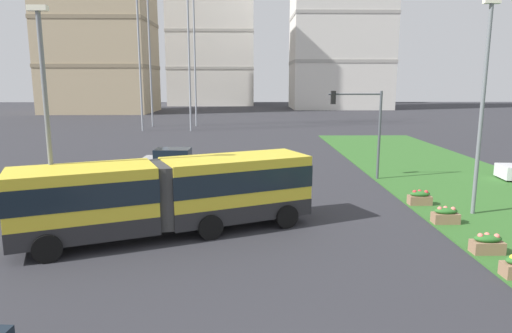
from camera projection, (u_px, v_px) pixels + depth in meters
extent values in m
cube|color=yellow|center=(236.00, 186.00, 19.32)|extent=(6.50, 4.70, 2.55)
cube|color=#262628|center=(236.00, 207.00, 19.49)|extent=(6.53, 4.72, 0.70)
cube|color=#19232D|center=(236.00, 176.00, 19.24)|extent=(6.55, 4.75, 0.90)
cube|color=yellow|center=(83.00, 201.00, 16.91)|extent=(5.76, 4.26, 2.55)
cube|color=#262628|center=(85.00, 225.00, 17.08)|extent=(5.78, 4.29, 0.70)
cube|color=#19232D|center=(83.00, 190.00, 16.83)|extent=(5.81, 4.31, 0.90)
cylinder|color=#383838|center=(166.00, 193.00, 18.09)|extent=(2.40, 2.40, 2.45)
cylinder|color=black|center=(261.00, 202.00, 21.40)|extent=(1.03, 0.66, 1.00)
cylinder|color=black|center=(287.00, 216.00, 19.16)|extent=(1.03, 0.66, 1.00)
cylinder|color=black|center=(192.00, 211.00, 20.01)|extent=(1.03, 0.66, 1.00)
cylinder|color=black|center=(210.00, 227.00, 17.77)|extent=(1.03, 0.66, 1.00)
cylinder|color=black|center=(49.00, 227.00, 17.77)|extent=(1.03, 0.63, 1.00)
cylinder|color=black|center=(47.00, 248.00, 15.51)|extent=(1.03, 0.63, 1.00)
sphere|color=#F9EFC6|center=(288.00, 195.00, 21.53)|extent=(0.24, 0.24, 0.24)
sphere|color=#F9EFC6|center=(307.00, 204.00, 19.92)|extent=(0.24, 0.24, 0.24)
cylinder|color=black|center=(505.00, 173.00, 29.17)|extent=(0.66, 0.27, 0.64)
cube|color=#B7BABF|center=(175.00, 163.00, 31.22)|extent=(4.47, 1.99, 0.80)
cube|color=black|center=(173.00, 153.00, 31.10)|extent=(2.45, 1.78, 0.60)
cylinder|color=black|center=(199.00, 164.00, 32.12)|extent=(0.65, 0.25, 0.64)
cylinder|color=black|center=(195.00, 169.00, 30.35)|extent=(0.65, 0.25, 0.64)
cylinder|color=black|center=(157.00, 164.00, 32.19)|extent=(0.65, 0.25, 0.64)
cylinder|color=black|center=(151.00, 169.00, 30.43)|extent=(0.65, 0.25, 0.64)
cube|color=#937051|center=(487.00, 247.00, 16.19)|extent=(1.10, 0.56, 0.44)
ellipsoid|color=#2D6B28|center=(488.00, 238.00, 16.13)|extent=(0.99, 0.50, 0.28)
sphere|color=#EF7566|center=(480.00, 236.00, 16.11)|extent=(0.20, 0.20, 0.20)
sphere|color=#EF7566|center=(487.00, 235.00, 16.19)|extent=(0.20, 0.20, 0.20)
sphere|color=#EF7566|center=(497.00, 236.00, 16.06)|extent=(0.20, 0.20, 0.20)
cube|color=#937051|center=(445.00, 218.00, 19.62)|extent=(1.10, 0.56, 0.44)
ellipsoid|color=#2D6B28|center=(446.00, 211.00, 19.56)|extent=(0.99, 0.50, 0.28)
sphere|color=#EF7566|center=(440.00, 209.00, 19.53)|extent=(0.20, 0.20, 0.20)
sphere|color=#EF7566|center=(445.00, 208.00, 19.62)|extent=(0.20, 0.20, 0.20)
sphere|color=#EF7566|center=(453.00, 209.00, 19.48)|extent=(0.20, 0.20, 0.20)
cube|color=#937051|center=(420.00, 200.00, 22.57)|extent=(1.10, 0.56, 0.44)
ellipsoid|color=#2D6B28|center=(420.00, 194.00, 22.51)|extent=(0.99, 0.50, 0.28)
sphere|color=red|center=(415.00, 192.00, 22.49)|extent=(0.20, 0.20, 0.20)
sphere|color=red|center=(420.00, 192.00, 22.57)|extent=(0.20, 0.20, 0.20)
sphere|color=red|center=(426.00, 192.00, 22.44)|extent=(0.20, 0.20, 0.20)
cylinder|color=#474C51|center=(379.00, 136.00, 28.12)|extent=(0.16, 0.16, 5.55)
cylinder|color=#474C51|center=(355.00, 94.00, 27.62)|extent=(3.25, 0.10, 0.10)
cube|color=black|center=(333.00, 97.00, 27.64)|extent=(0.28, 0.28, 0.80)
sphere|color=red|center=(333.00, 93.00, 27.59)|extent=(0.16, 0.16, 0.16)
sphere|color=yellow|center=(333.00, 98.00, 27.64)|extent=(0.16, 0.16, 0.16)
sphere|color=green|center=(333.00, 102.00, 27.69)|extent=(0.16, 0.16, 0.16)
cylinder|color=slate|center=(48.00, 130.00, 17.06)|extent=(0.18, 0.18, 8.61)
cube|color=white|center=(38.00, 8.00, 16.24)|extent=(0.70, 0.28, 0.20)
cylinder|color=slate|center=(482.00, 114.00, 20.23)|extent=(0.18, 0.18, 9.39)
cube|color=white|center=(492.00, 1.00, 19.34)|extent=(0.70, 0.28, 0.20)
cube|color=tan|center=(97.00, 1.00, 86.95)|extent=(19.96, 16.08, 42.56)
cube|color=#85765B|center=(101.00, 67.00, 89.25)|extent=(20.16, 16.28, 0.70)
cube|color=#85765B|center=(98.00, 22.00, 87.67)|extent=(20.16, 16.28, 0.70)
cube|color=silver|center=(211.00, 17.00, 115.53)|extent=(21.36, 15.52, 44.59)
cube|color=#A4A099|center=(212.00, 69.00, 117.94)|extent=(21.56, 15.72, 0.70)
cube|color=#A4A099|center=(212.00, 33.00, 116.29)|extent=(21.56, 15.72, 0.70)
cube|color=silver|center=(341.00, 18.00, 100.11)|extent=(21.47, 14.90, 39.63)
cube|color=#A4A099|center=(340.00, 62.00, 101.88)|extent=(21.67, 15.10, 0.70)
cube|color=#A4A099|center=(341.00, 16.00, 100.04)|extent=(21.67, 15.10, 0.70)
cylinder|color=gray|center=(194.00, 12.00, 59.68)|extent=(0.24, 0.24, 30.19)
cylinder|color=gray|center=(148.00, 12.00, 59.59)|extent=(0.24, 0.24, 30.19)
cylinder|color=gray|center=(188.00, 4.00, 53.79)|extent=(0.24, 0.24, 30.19)
cylinder|color=gray|center=(137.00, 4.00, 53.69)|extent=(0.24, 0.24, 30.19)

